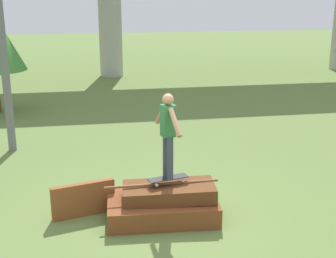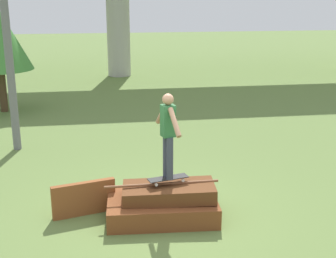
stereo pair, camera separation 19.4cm
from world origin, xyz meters
TOP-DOWN VIEW (x-y plane):
  - ground_plane at (0.00, 0.00)m, footprint 80.00×80.00m
  - scrap_pile at (0.03, -0.01)m, footprint 2.06×1.32m
  - scrap_plank_loose at (-1.40, 0.32)m, footprint 1.16×0.41m
  - skateboard at (0.11, 0.01)m, footprint 0.76×0.37m
  - skater at (0.11, 0.01)m, footprint 0.33×1.03m

SIDE VIEW (x-z plane):
  - ground_plane at x=0.00m, z-range 0.00..0.00m
  - scrap_pile at x=0.03m, z-range -0.07..0.61m
  - scrap_plank_loose at x=-1.40m, z-range 0.00..0.63m
  - skateboard at x=0.11m, z-range 0.70..0.79m
  - skater at x=0.11m, z-range 0.87..2.41m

